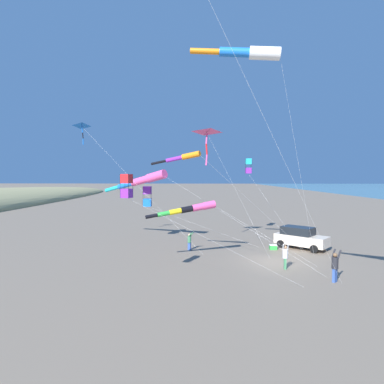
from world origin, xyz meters
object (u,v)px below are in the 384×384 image
at_px(kite_delta_red_high_left, 207,132).
at_px(kite_box_green_low_center, 249,166).
at_px(kite_windsock_checkered_midright, 142,180).
at_px(kite_windsock_small_distant, 248,53).
at_px(cooler_box, 273,247).
at_px(person_child_green_jacket, 285,255).
at_px(kite_windsock_yellow_midlevel, 182,157).
at_px(kite_box_magenta_far_left, 147,196).
at_px(person_child_grey_jacket, 189,240).
at_px(parked_car, 300,237).
at_px(kite_box_rainbow_low_near, 127,186).
at_px(person_adult_flyer, 335,265).
at_px(kite_delta_black_fish_shape, 82,127).
at_px(kite_windsock_white_trailing, 191,209).

distance_m(kite_delta_red_high_left, kite_box_green_low_center, 7.79).
distance_m(kite_windsock_checkered_midright, kite_windsock_small_distant, 14.41).
bearing_deg(cooler_box, person_child_green_jacket, 85.53).
distance_m(kite_windsock_yellow_midlevel, kite_box_magenta_far_left, 10.45).
bearing_deg(cooler_box, kite_windsock_yellow_midlevel, 37.22).
bearing_deg(person_child_grey_jacket, kite_windsock_small_distant, 125.98).
relative_size(parked_car, cooler_box, 7.17).
bearing_deg(kite_windsock_small_distant, kite_box_rainbow_low_near, 28.37).
height_order(person_adult_flyer, kite_windsock_checkered_midright, kite_windsock_checkered_midright).
relative_size(kite_box_magenta_far_left, kite_delta_black_fish_shape, 0.92).
relative_size(kite_windsock_white_trailing, kite_delta_black_fish_shape, 1.03).
height_order(person_child_grey_jacket, kite_delta_red_high_left, kite_delta_red_high_left).
bearing_deg(kite_windsock_white_trailing, kite_windsock_small_distant, 151.40).
relative_size(kite_box_green_low_center, kite_windsock_small_distant, 0.56).
distance_m(parked_car, kite_box_green_low_center, 9.29).
relative_size(kite_windsock_checkered_midright, kite_windsock_yellow_midlevel, 1.45).
relative_size(person_adult_flyer, person_child_green_jacket, 1.09).
bearing_deg(kite_windsock_white_trailing, kite_box_magenta_far_left, -58.61).
xyz_separation_m(cooler_box, kite_windsock_checkered_midright, (11.66, -2.02, 5.67)).
bearing_deg(cooler_box, kite_windsock_white_trailing, 30.30).
height_order(kite_windsock_yellow_midlevel, kite_box_green_low_center, kite_box_green_low_center).
bearing_deg(person_adult_flyer, kite_box_magenta_far_left, -41.43).
bearing_deg(kite_windsock_checkered_midright, kite_delta_black_fish_shape, 9.93).
xyz_separation_m(parked_car, person_adult_flyer, (0.66, 8.78, 0.09)).
relative_size(person_child_grey_jacket, kite_windsock_checkered_midright, 0.09).
distance_m(kite_box_rainbow_low_near, kite_delta_red_high_left, 11.92).
distance_m(kite_delta_black_fish_shape, kite_windsock_small_distant, 15.92).
distance_m(kite_box_rainbow_low_near, kite_windsock_white_trailing, 6.90).
distance_m(person_child_grey_jacket, kite_delta_red_high_left, 9.35).
xyz_separation_m(person_adult_flyer, kite_box_rainbow_low_near, (11.85, 1.66, 4.63)).
height_order(kite_box_magenta_far_left, kite_box_green_low_center, kite_box_green_low_center).
xyz_separation_m(kite_box_green_low_center, kite_delta_black_fish_shape, (15.56, 5.08, 3.37)).
bearing_deg(kite_windsock_yellow_midlevel, kite_box_magenta_far_left, -65.68).
bearing_deg(parked_car, kite_windsock_checkered_midright, -5.82).
distance_m(person_child_green_jacket, kite_windsock_white_trailing, 7.25).
relative_size(cooler_box, kite_windsock_small_distant, 0.04).
bearing_deg(kite_box_rainbow_low_near, cooler_box, -135.53).
xyz_separation_m(kite_box_rainbow_low_near, kite_delta_red_high_left, (-4.38, -10.20, 4.36)).
bearing_deg(cooler_box, kite_delta_black_fish_shape, -3.77).
bearing_deg(kite_box_green_low_center, person_child_green_jacket, 94.06).
bearing_deg(person_child_green_jacket, kite_windsock_yellow_midlevel, -0.97).
bearing_deg(person_child_grey_jacket, person_adult_flyer, 139.16).
xyz_separation_m(cooler_box, person_child_green_jacket, (0.45, 5.70, 0.74)).
relative_size(parked_car, kite_delta_black_fish_shape, 0.38).
bearing_deg(kite_delta_red_high_left, person_child_grey_jacket, 29.12).
distance_m(person_adult_flyer, kite_windsock_yellow_midlevel, 11.49).
height_order(kite_windsock_checkered_midright, kite_box_magenta_far_left, kite_windsock_checkered_midright).
bearing_deg(person_child_green_jacket, kite_windsock_small_distant, 8.55).
xyz_separation_m(cooler_box, kite_box_rainbow_low_near, (10.05, 9.86, 5.46)).
bearing_deg(person_child_grey_jacket, kite_box_green_low_center, -131.17).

